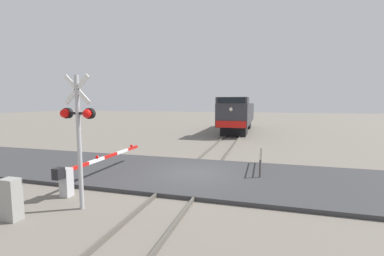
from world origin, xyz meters
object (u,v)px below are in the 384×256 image
utility_cabinet (11,199)px  locomotive (238,114)px  guard_railing (261,160)px  crossing_signal (78,126)px  crossing_gate (82,171)px

utility_cabinet → locomotive: bearing=80.9°
utility_cabinet → guard_railing: 10.17m
locomotive → guard_railing: (2.92, -18.03, -1.40)m
guard_railing → utility_cabinet: bearing=-133.5°
guard_railing → crossing_signal: bearing=-132.1°
locomotive → crossing_signal: (-2.63, -24.18, 0.71)m
crossing_signal → guard_railing: bearing=47.9°
crossing_gate → guard_railing: bearing=33.2°
locomotive → crossing_signal: 24.33m
locomotive → crossing_signal: crossing_signal is taller
crossing_gate → utility_cabinet: 2.89m
crossing_signal → guard_railing: 8.55m
crossing_signal → crossing_gate: size_ratio=0.72×
guard_railing → crossing_gate: bearing=-146.8°
crossing_gate → guard_railing: size_ratio=2.02×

